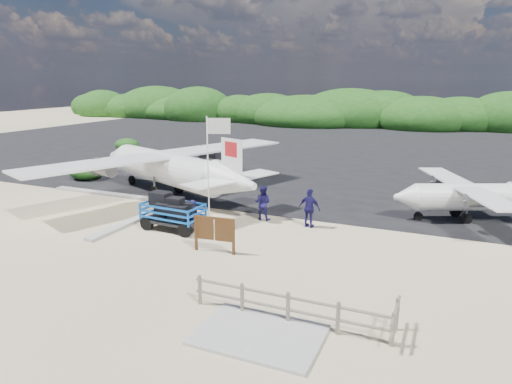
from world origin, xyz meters
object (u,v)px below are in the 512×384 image
Objects in this scene: aircraft_large at (500,183)px; flagpole at (210,229)px; signboard at (215,252)px; aircraft_small at (224,141)px; crew_b at (263,203)px; crew_a at (193,215)px; crew_c at (310,208)px; baggage_cart at (174,229)px.

flagpole is at bearing 72.78° from aircraft_large.
signboard is 34.44m from aircraft_small.
crew_b reaches higher than aircraft_small.
aircraft_small is (-27.53, 11.46, 0.00)m from aircraft_large.
crew_b is at bearing 72.19° from aircraft_large.
crew_a is 3.74m from crew_b.
signboard is 22.77m from aircraft_large.
crew_c is (5.00, 2.60, 0.22)m from crew_a.
crew_b is (3.32, 3.19, 0.90)m from baggage_cart.
aircraft_small is at bearing 111.85° from signboard.
crew_a is at bearing 39.03° from crew_c.
flagpole is 1.08m from crew_a.
flagpole reaches higher than crew_b.
crew_c is 17.34m from aircraft_large.
crew_a is at bearing 72.07° from aircraft_large.
baggage_cart is at bearing 145.79° from signboard.
signboard reaches higher than baggage_cart.
aircraft_large reaches higher than crew_a.
flagpole reaches higher than aircraft_large.
baggage_cart is at bearing 38.14° from crew_c.
crew_c is (2.57, -0.24, 0.07)m from crew_b.
crew_a is 31.48m from aircraft_small.
baggage_cart is 0.40× the size of aircraft_small.
baggage_cart is 2.07× the size of crew_a.
baggage_cart is at bearing 89.53° from aircraft_small.
crew_b is 0.93× the size of crew_c.
crew_a is 0.83× the size of crew_b.
flagpole is at bearing 28.84° from baggage_cart.
aircraft_small is at bearing -0.50° from aircraft_large.
aircraft_large is at bearing -111.32° from crew_c.
signboard is 1.28× the size of crew_a.
crew_c is at bearing 173.41° from crew_b.
baggage_cart is at bearing -154.80° from flagpole.
aircraft_small is at bearing -43.57° from crew_c.
aircraft_large is at bearing -153.56° from crew_a.
aircraft_large reaches higher than crew_c.
crew_b reaches higher than signboard.
aircraft_small is (-13.81, 28.22, 0.00)m from flagpole.
flagpole is 3.05m from signboard.
aircraft_large is (13.73, 16.76, 0.00)m from flagpole.
crew_a is at bearing 24.99° from baggage_cart.
baggage_cart is 23.23m from aircraft_large.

